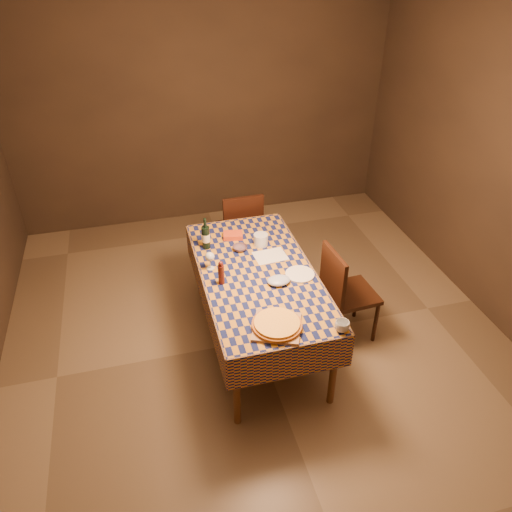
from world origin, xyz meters
name	(u,v)px	position (x,y,z in m)	size (l,w,h in m)	color
room	(258,211)	(0.00, 0.00, 1.35)	(5.00, 5.10, 2.70)	brown
dining_table	(258,279)	(0.00, 0.00, 0.69)	(0.94, 1.84, 0.77)	brown
cutting_board	(277,327)	(-0.04, -0.70, 0.78)	(0.34, 0.34, 0.02)	#9E704A
pizza	(277,324)	(-0.04, -0.70, 0.81)	(0.41, 0.41, 0.04)	#A5581B
pepper_mill	(221,273)	(-0.32, -0.07, 0.87)	(0.06, 0.06, 0.21)	#471410
bowl	(240,248)	(-0.06, 0.37, 0.79)	(0.13, 0.13, 0.04)	#5D434E
wine_glass	(210,257)	(-0.37, 0.15, 0.88)	(0.08, 0.08, 0.16)	silver
wine_bottle	(206,237)	(-0.34, 0.48, 0.88)	(0.09, 0.09, 0.30)	black
deli_tub	(261,240)	(0.14, 0.40, 0.82)	(0.13, 0.13, 0.11)	silver
takeout_container	(233,235)	(-0.08, 0.59, 0.79)	(0.18, 0.12, 0.04)	#D0421B
white_plate	(300,274)	(0.33, -0.13, 0.78)	(0.24, 0.24, 0.01)	white
tumbler	(342,326)	(0.40, -0.85, 0.81)	(0.11, 0.11, 0.08)	silver
flour_patch	(270,256)	(0.17, 0.20, 0.77)	(0.28, 0.21, 0.00)	silver
flour_bag	(279,280)	(0.13, -0.19, 0.80)	(0.19, 0.14, 0.06)	#A6B7D4
chair_far	(241,227)	(0.13, 1.16, 0.52)	(0.43, 0.44, 0.93)	black
chair_right	(343,289)	(0.75, -0.11, 0.52)	(0.45, 0.45, 0.93)	black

